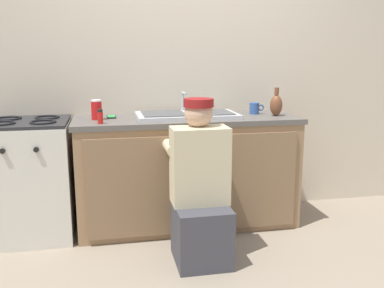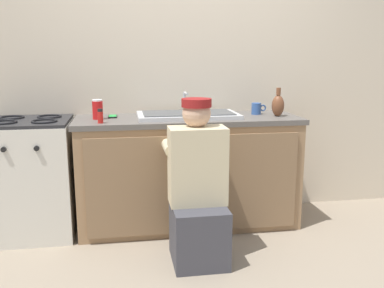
{
  "view_description": "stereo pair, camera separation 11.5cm",
  "coord_description": "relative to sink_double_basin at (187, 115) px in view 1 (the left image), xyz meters",
  "views": [
    {
      "loc": [
        -0.64,
        -3.03,
        1.39
      ],
      "look_at": [
        0.0,
        0.1,
        0.72
      ],
      "focal_mm": 40.0,
      "sensor_mm": 36.0,
      "label": 1
    },
    {
      "loc": [
        -0.53,
        -3.05,
        1.39
      ],
      "look_at": [
        0.0,
        0.1,
        0.72
      ],
      "focal_mm": 40.0,
      "sensor_mm": 36.0,
      "label": 2
    }
  ],
  "objects": [
    {
      "name": "countertop",
      "position": [
        0.0,
        -0.0,
        -0.04
      ],
      "size": [
        1.79,
        0.62,
        0.04
      ],
      "primitive_type": "cube",
      "color": "#5B5651",
      "rests_on": "counter_cabinet"
    },
    {
      "name": "cell_phone",
      "position": [
        -0.59,
        0.09,
        -0.01
      ],
      "size": [
        0.07,
        0.14,
        0.01
      ],
      "color": "black",
      "rests_on": "countertop"
    },
    {
      "name": "sink_double_basin",
      "position": [
        0.0,
        0.0,
        0.0
      ],
      "size": [
        0.8,
        0.44,
        0.19
      ],
      "color": "silver",
      "rests_on": "countertop"
    },
    {
      "name": "ground_plane",
      "position": [
        0.0,
        -0.3,
        -0.92
      ],
      "size": [
        12.0,
        12.0,
        0.0
      ],
      "primitive_type": "plane",
      "color": "gray"
    },
    {
      "name": "soda_cup_red",
      "position": [
        -0.7,
        0.0,
        0.06
      ],
      "size": [
        0.08,
        0.08,
        0.15
      ],
      "color": "red",
      "rests_on": "countertop"
    },
    {
      "name": "back_wall",
      "position": [
        0.0,
        0.35,
        0.33
      ],
      "size": [
        6.0,
        0.1,
        2.5
      ],
      "primitive_type": "cube",
      "color": "beige",
      "rests_on": "ground_plane"
    },
    {
      "name": "spice_bottle_red",
      "position": [
        -0.68,
        -0.2,
        0.03
      ],
      "size": [
        0.04,
        0.04,
        0.1
      ],
      "color": "red",
      "rests_on": "countertop"
    },
    {
      "name": "stove_range",
      "position": [
        -1.22,
        -0.0,
        -0.46
      ],
      "size": [
        0.62,
        0.62,
        0.92
      ],
      "color": "silver",
      "rests_on": "ground_plane"
    },
    {
      "name": "coffee_mug",
      "position": [
        0.59,
        0.06,
        0.03
      ],
      "size": [
        0.13,
        0.08,
        0.09
      ],
      "color": "#335699",
      "rests_on": "countertop"
    },
    {
      "name": "vase_decorative",
      "position": [
        0.73,
        -0.07,
        0.07
      ],
      "size": [
        0.1,
        0.1,
        0.23
      ],
      "color": "brown",
      "rests_on": "countertop"
    },
    {
      "name": "plumber_person",
      "position": [
        -0.04,
        -0.65,
        -0.46
      ],
      "size": [
        0.42,
        0.61,
        1.1
      ],
      "color": "#3F3F47",
      "rests_on": "ground_plane"
    },
    {
      "name": "counter_cabinet",
      "position": [
        0.0,
        -0.01,
        -0.49
      ],
      "size": [
        1.75,
        0.62,
        0.86
      ],
      "color": "#997551",
      "rests_on": "ground_plane"
    }
  ]
}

